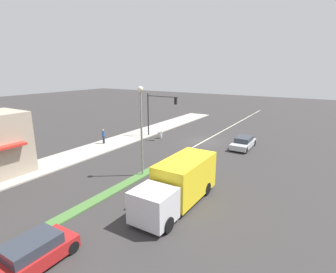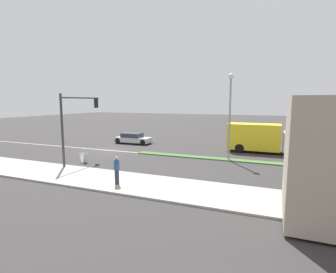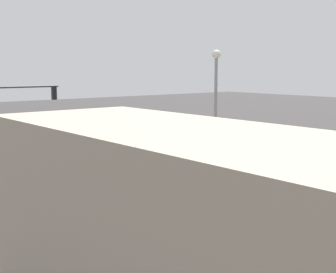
{
  "view_description": "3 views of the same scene",
  "coord_description": "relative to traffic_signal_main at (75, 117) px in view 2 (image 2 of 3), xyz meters",
  "views": [
    {
      "loc": [
        -12.78,
        29.29,
        8.74
      ],
      "look_at": [
        0.61,
        7.62,
        2.19
      ],
      "focal_mm": 28.0,
      "sensor_mm": 36.0,
      "label": 1
    },
    {
      "loc": [
        22.8,
        16.34,
        5.14
      ],
      "look_at": [
        1.05,
        7.43,
        1.97
      ],
      "focal_mm": 28.0,
      "sensor_mm": 36.0,
      "label": 2
    },
    {
      "loc": [
        16.73,
        29.46,
        6.57
      ],
      "look_at": [
        -1.77,
        6.75,
        2.28
      ],
      "focal_mm": 50.0,
      "sensor_mm": 36.0,
      "label": 3
    }
  ],
  "objects": [
    {
      "name": "ground_plane",
      "position": [
        -6.12,
        16.61,
        -3.9
      ],
      "size": [
        160.0,
        160.0,
        0.0
      ],
      "primitive_type": "plane",
      "color": "#333030"
    },
    {
      "name": "sidewalk_right",
      "position": [
        2.88,
        17.11,
        -3.84
      ],
      "size": [
        4.0,
        73.0,
        0.12
      ],
      "primitive_type": "cube",
      "color": "#A8A399",
      "rests_on": "ground"
    },
    {
      "name": "pedestrian",
      "position": [
        3.55,
        6.22,
        -2.87
      ],
      "size": [
        0.34,
        0.34,
        1.72
      ],
      "color": "#282D42",
      "rests_on": "sidewalk_right"
    },
    {
      "name": "street_lamp",
      "position": [
        -6.12,
        11.34,
        0.88
      ],
      "size": [
        0.44,
        0.44,
        7.37
      ],
      "color": "gray",
      "rests_on": "median_strip"
    },
    {
      "name": "traffic_signal_main",
      "position": [
        0.0,
        0.0,
        0.0
      ],
      "size": [
        4.59,
        0.34,
        5.6
      ],
      "color": "#333338",
      "rests_on": "sidewalk_right"
    },
    {
      "name": "sedan_silver",
      "position": [
        -11.12,
        -1.06,
        -3.28
      ],
      "size": [
        1.87,
        4.34,
        1.28
      ],
      "color": "#B7BABF",
      "rests_on": "ground"
    },
    {
      "name": "lane_marking_center",
      "position": [
        -6.12,
        -1.39,
        -3.9
      ],
      "size": [
        0.16,
        60.0,
        0.01
      ],
      "primitive_type": "cube",
      "color": "beige",
      "rests_on": "ground"
    },
    {
      "name": "delivery_truck",
      "position": [
        -11.12,
        13.93,
        -2.43
      ],
      "size": [
        2.44,
        7.5,
        2.87
      ],
      "color": "silver",
      "rests_on": "ground"
    },
    {
      "name": "warning_aframe_sign",
      "position": [
        -0.59,
        0.22,
        -3.47
      ],
      "size": [
        0.45,
        0.53,
        0.84
      ],
      "color": "silver",
      "rests_on": "ground"
    }
  ]
}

